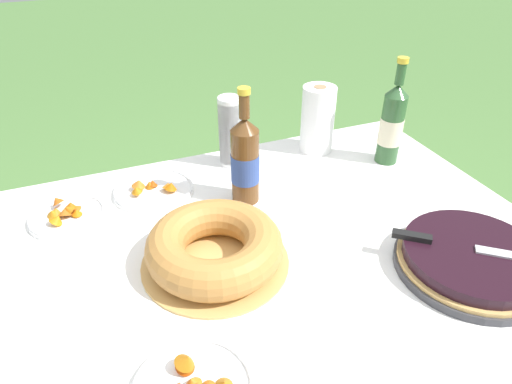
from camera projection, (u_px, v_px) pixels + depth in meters
The scene contains 11 objects.
garden_table at pixel (269, 277), 1.15m from camera, with size 1.44×1.10×0.74m.
tablecloth at pixel (270, 259), 1.12m from camera, with size 1.45×1.11×0.10m.
berry_tart at pixel (472, 260), 1.05m from camera, with size 0.35×0.35×0.06m.
serving_knife at pixel (462, 246), 1.04m from camera, with size 0.31×0.25×0.01m.
bundt_cake at pixel (215, 247), 1.06m from camera, with size 0.35×0.35×0.10m.
cup_stack at pixel (230, 132), 1.42m from camera, with size 0.07×0.07×0.23m.
cider_bottle_green at pixel (392, 124), 1.43m from camera, with size 0.07×0.07×0.34m.
cider_bottle_amber at pixel (245, 161), 1.24m from camera, with size 0.08×0.08×0.33m.
snack_plate_near at pixel (153, 189), 1.34m from camera, with size 0.23×0.23×0.05m.
snack_plate_left at pixel (66, 215), 1.23m from camera, with size 0.20×0.20×0.05m.
paper_towel_roll at pixel (318, 119), 1.51m from camera, with size 0.11×0.11×0.22m.
Camera 1 is at (-0.34, -0.77, 1.49)m, focal length 32.00 mm.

